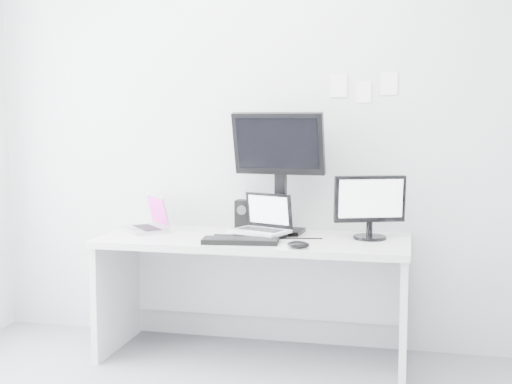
# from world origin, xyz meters

# --- Properties ---
(back_wall) EXTENTS (3.60, 0.00, 3.60)m
(back_wall) POSITION_xyz_m (0.00, 1.60, 1.35)
(back_wall) COLOR silver
(back_wall) RESTS_ON ground
(desk) EXTENTS (1.80, 0.70, 0.73)m
(desk) POSITION_xyz_m (0.00, 1.25, 0.36)
(desk) COLOR silver
(desk) RESTS_ON ground
(macbook) EXTENTS (0.38, 0.39, 0.23)m
(macbook) POSITION_xyz_m (-0.71, 1.33, 0.85)
(macbook) COLOR #B6B6BB
(macbook) RESTS_ON desk
(speaker) EXTENTS (0.11, 0.11, 0.19)m
(speaker) POSITION_xyz_m (-0.12, 1.50, 0.82)
(speaker) COLOR black
(speaker) RESTS_ON desk
(dell_laptop) EXTENTS (0.38, 0.34, 0.26)m
(dell_laptop) POSITION_xyz_m (0.03, 1.26, 0.86)
(dell_laptop) COLOR silver
(dell_laptop) RESTS_ON desk
(rear_monitor) EXTENTS (0.57, 0.24, 0.75)m
(rear_monitor) POSITION_xyz_m (0.12, 1.44, 1.11)
(rear_monitor) COLOR black
(rear_monitor) RESTS_ON desk
(samsung_monitor) EXTENTS (0.46, 0.32, 0.38)m
(samsung_monitor) POSITION_xyz_m (0.67, 1.35, 0.92)
(samsung_monitor) COLOR black
(samsung_monitor) RESTS_ON desk
(keyboard) EXTENTS (0.44, 0.20, 0.03)m
(keyboard) POSITION_xyz_m (-0.03, 1.05, 0.74)
(keyboard) COLOR black
(keyboard) RESTS_ON desk
(mouse) EXTENTS (0.14, 0.10, 0.04)m
(mouse) POSITION_xyz_m (0.31, 0.98, 0.75)
(mouse) COLOR black
(mouse) RESTS_ON desk
(wall_note_0) EXTENTS (0.10, 0.00, 0.14)m
(wall_note_0) POSITION_xyz_m (0.45, 1.59, 1.62)
(wall_note_0) COLOR white
(wall_note_0) RESTS_ON back_wall
(wall_note_1) EXTENTS (0.09, 0.00, 0.13)m
(wall_note_1) POSITION_xyz_m (0.60, 1.59, 1.58)
(wall_note_1) COLOR white
(wall_note_1) RESTS_ON back_wall
(wall_note_2) EXTENTS (0.10, 0.00, 0.14)m
(wall_note_2) POSITION_xyz_m (0.75, 1.59, 1.63)
(wall_note_2) COLOR white
(wall_note_2) RESTS_ON back_wall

